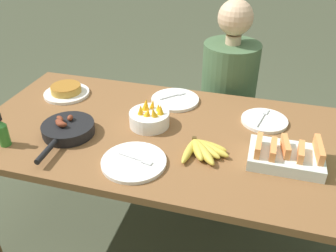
% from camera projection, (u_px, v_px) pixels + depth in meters
% --- Properties ---
extents(ground_plane, '(14.00, 14.00, 0.00)m').
position_uv_depth(ground_plane, '(168.00, 238.00, 2.03)').
color(ground_plane, '#474C38').
extents(dining_table, '(1.81, 0.89, 0.73)m').
position_uv_depth(dining_table, '(168.00, 147.00, 1.69)').
color(dining_table, brown).
rests_on(dining_table, ground_plane).
extents(banana_bunch, '(0.20, 0.19, 0.04)m').
position_uv_depth(banana_bunch, '(203.00, 149.00, 1.49)').
color(banana_bunch, gold).
rests_on(banana_bunch, dining_table).
extents(melon_tray, '(0.29, 0.20, 0.10)m').
position_uv_depth(melon_tray, '(286.00, 156.00, 1.43)').
color(melon_tray, silver).
rests_on(melon_tray, dining_table).
extents(skillet, '(0.24, 0.38, 0.08)m').
position_uv_depth(skillet, '(68.00, 129.00, 1.60)').
color(skillet, black).
rests_on(skillet, dining_table).
extents(frittata_plate_center, '(0.24, 0.24, 0.06)m').
position_uv_depth(frittata_plate_center, '(66.00, 91.00, 1.94)').
color(frittata_plate_center, white).
rests_on(frittata_plate_center, dining_table).
extents(empty_plate_near_front, '(0.25, 0.25, 0.02)m').
position_uv_depth(empty_plate_near_front, '(175.00, 100.00, 1.88)').
color(empty_plate_near_front, white).
rests_on(empty_plate_near_front, dining_table).
extents(empty_plate_far_left, '(0.27, 0.27, 0.02)m').
position_uv_depth(empty_plate_far_left, '(134.00, 162.00, 1.44)').
color(empty_plate_far_left, white).
rests_on(empty_plate_far_left, dining_table).
extents(empty_plate_far_right, '(0.22, 0.22, 0.02)m').
position_uv_depth(empty_plate_far_right, '(264.00, 121.00, 1.71)').
color(empty_plate_far_right, white).
rests_on(empty_plate_far_right, dining_table).
extents(fruit_bowl_mango, '(0.19, 0.19, 0.12)m').
position_uv_depth(fruit_bowl_mango, '(149.00, 117.00, 1.66)').
color(fruit_bowl_mango, white).
rests_on(fruit_bowl_mango, dining_table).
extents(hot_sauce_bottle, '(0.05, 0.05, 0.16)m').
position_uv_depth(hot_sauce_bottle, '(2.00, 132.00, 1.51)').
color(hot_sauce_bottle, '#337F2D').
rests_on(hot_sauce_bottle, dining_table).
extents(person_figure, '(0.36, 0.36, 1.19)m').
position_uv_depth(person_figure, '(226.00, 113.00, 2.26)').
color(person_figure, black).
rests_on(person_figure, ground_plane).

